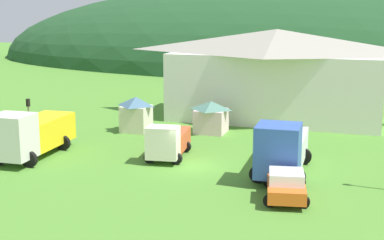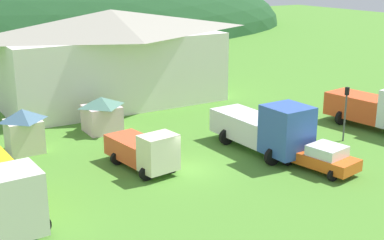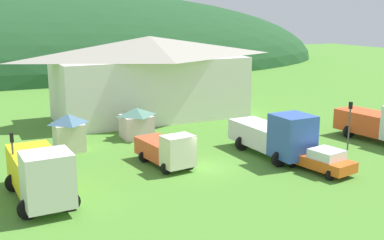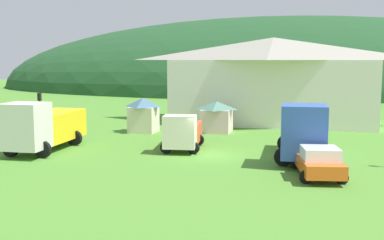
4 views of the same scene
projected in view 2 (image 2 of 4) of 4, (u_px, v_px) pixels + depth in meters
The scene contains 11 objects.
ground_plane at pixel (188, 170), 31.99m from camera, with size 200.00×200.00×0.00m, color #4C842D.
depot_building at pixel (112, 56), 46.17m from camera, with size 20.33×9.27×8.30m.
play_shed_cream at pixel (24, 130), 34.68m from camera, with size 2.38×2.28×2.95m.
play_shed_pink at pixel (102, 114), 39.00m from camera, with size 2.65×2.60×2.65m.
light_truck_cream at pixel (144, 150), 31.80m from camera, with size 3.01×5.52×2.55m.
box_truck_blue at pixel (266, 128), 34.42m from camera, with size 3.49×7.93×3.62m.
heavy_rig_white at pixel (380, 108), 39.43m from camera, with size 3.95×7.62×3.32m.
service_pickup_orange at pixel (320, 157), 31.79m from camera, with size 3.00×5.11×1.66m.
traffic_light_east at pixel (346, 108), 36.63m from camera, with size 0.20×0.32×3.88m.
traffic_cone_near_pickup at pixel (294, 154), 34.65m from camera, with size 0.36×0.36×0.64m, color orange.
traffic_cone_mid_row at pixel (230, 141), 37.25m from camera, with size 0.36×0.36×0.65m, color orange.
Camera 2 is at (-15.33, -25.57, 11.98)m, focal length 49.35 mm.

